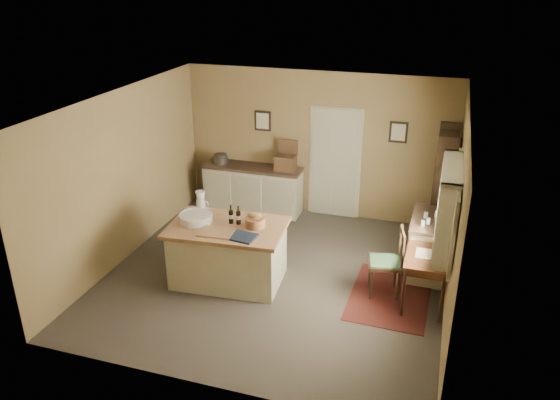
# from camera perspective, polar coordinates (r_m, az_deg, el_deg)

# --- Properties ---
(ground) EXTENTS (5.00, 5.00, 0.00)m
(ground) POSITION_cam_1_polar(r_m,az_deg,el_deg) (8.46, -0.47, -7.90)
(ground) COLOR #4D453B
(ground) RESTS_ON ground
(wall_back) EXTENTS (5.00, 0.10, 2.70)m
(wall_back) POSITION_cam_1_polar(r_m,az_deg,el_deg) (10.11, 3.90, 5.79)
(wall_back) COLOR olive
(wall_back) RESTS_ON ground
(wall_front) EXTENTS (5.00, 0.10, 2.70)m
(wall_front) POSITION_cam_1_polar(r_m,az_deg,el_deg) (5.78, -8.25, -8.62)
(wall_front) COLOR olive
(wall_front) RESTS_ON ground
(wall_left) EXTENTS (0.10, 5.00, 2.70)m
(wall_left) POSITION_cam_1_polar(r_m,az_deg,el_deg) (8.89, -16.02, 2.41)
(wall_left) COLOR olive
(wall_left) RESTS_ON ground
(wall_right) EXTENTS (0.10, 5.00, 2.70)m
(wall_right) POSITION_cam_1_polar(r_m,az_deg,el_deg) (7.53, 17.93, -1.68)
(wall_right) COLOR olive
(wall_right) RESTS_ON ground
(ceiling) EXTENTS (5.00, 5.00, 0.00)m
(ceiling) POSITION_cam_1_polar(r_m,az_deg,el_deg) (7.43, -0.53, 10.20)
(ceiling) COLOR silver
(ceiling) RESTS_ON wall_back
(door) EXTENTS (0.97, 0.06, 2.11)m
(door) POSITION_cam_1_polar(r_m,az_deg,el_deg) (10.11, 5.74, 3.95)
(door) COLOR #B3B597
(door) RESTS_ON ground
(framed_prints) EXTENTS (2.82, 0.02, 0.38)m
(framed_prints) POSITION_cam_1_polar(r_m,az_deg,el_deg) (9.94, 5.05, 7.67)
(framed_prints) COLOR black
(framed_prints) RESTS_ON ground
(window) EXTENTS (0.25, 1.99, 1.12)m
(window) POSITION_cam_1_polar(r_m,az_deg,el_deg) (7.26, 17.50, -0.82)
(window) COLOR beige
(window) RESTS_ON ground
(work_island) EXTENTS (1.76, 1.22, 1.20)m
(work_island) POSITION_cam_1_polar(r_m,az_deg,el_deg) (8.16, -5.49, -5.38)
(work_island) COLOR beige
(work_island) RESTS_ON ground
(sideboard) EXTENTS (1.89, 0.54, 1.18)m
(sideboard) POSITION_cam_1_polar(r_m,az_deg,el_deg) (10.45, -2.81, 1.35)
(sideboard) COLOR beige
(sideboard) RESTS_ON ground
(rug) EXTENTS (1.14, 1.62, 0.01)m
(rug) POSITION_cam_1_polar(r_m,az_deg,el_deg) (8.14, 11.42, -9.80)
(rug) COLOR #4D1311
(rug) RESTS_ON ground
(writing_desk) EXTENTS (0.58, 0.94, 0.82)m
(writing_desk) POSITION_cam_1_polar(r_m,az_deg,el_deg) (7.78, 15.11, -6.08)
(writing_desk) COLOR #321A0D
(writing_desk) RESTS_ON ground
(desk_chair) EXTENTS (0.55, 0.55, 1.00)m
(desk_chair) POSITION_cam_1_polar(r_m,az_deg,el_deg) (7.94, 10.90, -6.46)
(desk_chair) COLOR black
(desk_chair) RESTS_ON ground
(right_cabinet) EXTENTS (0.60, 1.07, 0.99)m
(right_cabinet) POSITION_cam_1_polar(r_m,az_deg,el_deg) (8.67, 15.33, -4.53)
(right_cabinet) COLOR beige
(right_cabinet) RESTS_ON ground
(shelving_unit) EXTENTS (0.35, 0.91, 2.03)m
(shelving_unit) POSITION_cam_1_polar(r_m,az_deg,el_deg) (9.32, 16.97, 1.04)
(shelving_unit) COLOR black
(shelving_unit) RESTS_ON ground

